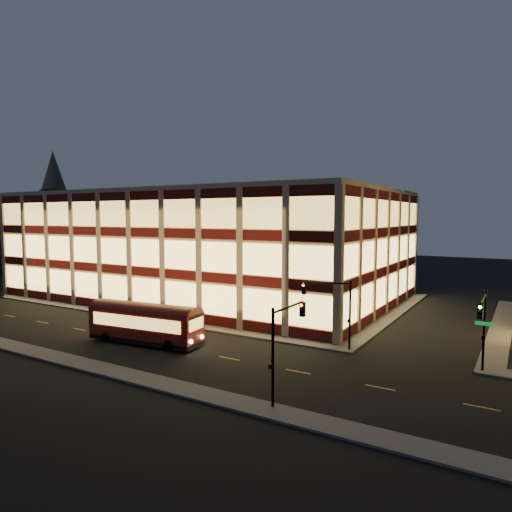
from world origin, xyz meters
The scene contains 12 objects.
ground centered at (0.00, 0.00, 0.00)m, with size 200.00×200.00×0.00m, color black.
sidewalk_office_south centered at (-3.00, 1.00, 0.07)m, with size 54.00×2.00×0.15m, color #514F4C.
sidewalk_office_east centered at (23.00, 17.00, 0.07)m, with size 2.00×30.00×0.15m, color #514F4C.
sidewalk_tower_west centered at (34.00, 17.00, 0.07)m, with size 2.00×30.00×0.15m, color #514F4C.
sidewalk_near centered at (0.00, -13.00, 0.07)m, with size 100.00×2.00×0.15m, color #514F4C.
office_building centered at (-2.91, 16.91, 7.25)m, with size 50.45×30.45×14.50m.
church_tower centered at (-70.00, 40.00, 9.00)m, with size 5.00×5.00×18.00m, color #2D2621.
church_spire centered at (-70.00, 40.00, 23.00)m, with size 6.00×6.00×10.00m, color #4C473F.
traffic_signal_far centered at (22.21, 0.24, 4.11)m, with size 3.79×1.87×6.00m.
traffic_signal_right centered at (33.50, -0.62, 4.10)m, with size 1.20×4.37×6.00m.
traffic_signal_near centered at (23.50, -11.03, 4.13)m, with size 0.32×4.45×6.00m.
trolley_bus centered at (7.07, -6.12, 1.99)m, with size 10.85×3.76×3.60m.
Camera 1 is at (35.93, -35.17, 11.28)m, focal length 32.00 mm.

